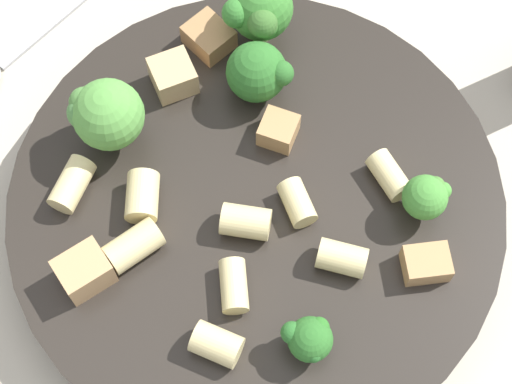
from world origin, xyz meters
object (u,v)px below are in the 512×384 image
Objects in this scene: pasta_bowl at (256,209)px; chicken_chunk_4 at (84,271)px; broccoli_floret_0 at (259,72)px; chicken_chunk_3 at (426,264)px; rigatoni_3 at (389,175)px; rigatoni_5 at (246,222)px; rigatoni_7 at (234,286)px; chicken_chunk_0 at (173,76)px; rigatoni_4 at (72,184)px; broccoli_floret_1 at (105,114)px; broccoli_floret_4 at (309,339)px; rigatoni_8 at (342,258)px; chicken_chunk_1 at (209,37)px; broccoli_floret_2 at (259,11)px; rigatoni_1 at (217,344)px; rigatoni_2 at (134,246)px; rigatoni_6 at (142,196)px; chicken_chunk_2 at (278,130)px; broccoli_floret_3 at (426,197)px; rigatoni_0 at (297,203)px.

chicken_chunk_4 reaches higher than pasta_bowl.
chicken_chunk_3 is at bearing -84.13° from broccoli_floret_0.
rigatoni_3 is 0.05m from chicken_chunk_3.
rigatoni_5 is 0.09m from chicken_chunk_4.
chicken_chunk_0 reaches higher than rigatoni_7.
rigatoni_4 is at bearing 148.87° from rigatoni_3.
rigatoni_5 is at bearing -68.82° from broccoli_floret_1.
broccoli_floret_0 reaches higher than broccoli_floret_4.
rigatoni_8 is at bearing -63.73° from broccoli_floret_1.
rigatoni_8 is (0.06, -0.13, -0.02)m from broccoli_floret_1.
rigatoni_4 is at bearing -160.67° from chicken_chunk_0.
rigatoni_7 is 1.05× the size of chicken_chunk_1.
broccoli_floret_2 is at bearing -25.06° from chicken_chunk_1.
chicken_chunk_0 is (-0.06, 0.00, -0.02)m from broccoli_floret_2.
rigatoni_1 is 0.08m from rigatoni_8.
rigatoni_1 is 0.03m from rigatoni_7.
rigatoni_6 is at bearing 50.76° from rigatoni_2.
chicken_chunk_2 is (0.08, -0.05, -0.02)m from broccoli_floret_1.
broccoli_floret_0 is 1.58× the size of chicken_chunk_0.
chicken_chunk_1 is at bearing 59.51° from rigatoni_1.
rigatoni_2 is at bearing 159.99° from rigatoni_5.
rigatoni_7 is (-0.10, -0.01, -0.00)m from rigatoni_3.
rigatoni_1 is 0.12m from chicken_chunk_2.
rigatoni_3 is at bearing -27.32° from rigatoni_6.
rigatoni_8 is at bearing -51.18° from rigatoni_6.
rigatoni_3 is at bearing -13.82° from chicken_chunk_4.
broccoli_floret_1 reaches higher than broccoli_floret_2.
broccoli_floret_2 is 1.75× the size of chicken_chunk_1.
rigatoni_4 is (-0.08, 0.06, 0.02)m from pasta_bowl.
broccoli_floret_3 is 1.13× the size of broccoli_floret_4.
rigatoni_3 is 1.03× the size of chicken_chunk_1.
chicken_chunk_3 is at bearing -60.37° from rigatoni_0.
chicken_chunk_0 is at bearing 89.99° from pasta_bowl.
broccoli_floret_0 is 0.11m from rigatoni_8.
broccoli_floret_2 is 0.19m from rigatoni_1.
broccoli_floret_0 is at bearing 50.84° from rigatoni_7.
rigatoni_8 is at bearing -99.94° from chicken_chunk_2.
pasta_bowl is at bearing -140.81° from chicken_chunk_2.
rigatoni_7 is at bearing 42.13° from rigatoni_1.
broccoli_floret_2 is at bearing -0.31° from chicken_chunk_0.
rigatoni_6 is 1.01× the size of chicken_chunk_1.
broccoli_floret_0 is 1.42× the size of chicken_chunk_1.
rigatoni_0 is at bearing -16.74° from rigatoni_2.
broccoli_floret_1 is 0.11m from rigatoni_7.
rigatoni_0 is 1.05× the size of chicken_chunk_0.
chicken_chunk_2 is at bearing 42.16° from rigatoni_7.
broccoli_floret_0 is 0.04m from chicken_chunk_1.
rigatoni_4 is 1.13× the size of chicken_chunk_1.
rigatoni_0 is 0.05m from rigatoni_3.
broccoli_floret_1 is 0.09m from chicken_chunk_2.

